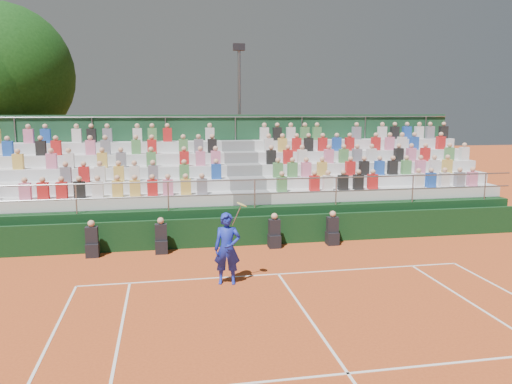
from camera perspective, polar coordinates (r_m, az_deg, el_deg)
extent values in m
plane|color=#BF4D1F|center=(14.38, 2.57, -9.37)|extent=(90.00, 90.00, 0.00)
cube|color=white|center=(14.38, 2.57, -9.35)|extent=(11.00, 0.06, 0.01)
cube|color=white|center=(11.49, 6.27, -14.38)|extent=(0.06, 6.40, 0.01)
cube|color=white|center=(9.55, 10.45, -19.72)|extent=(8.22, 0.06, 0.01)
cube|color=black|center=(17.24, 0.18, -4.43)|extent=(20.00, 0.15, 1.00)
cube|color=black|center=(16.76, -18.17, -6.31)|extent=(0.40, 0.40, 0.44)
cube|color=black|center=(16.64, -18.26, -4.72)|extent=(0.38, 0.25, 0.55)
sphere|color=tan|center=(16.56, -18.33, -3.44)|extent=(0.22, 0.22, 0.22)
cube|color=black|center=(16.60, -10.75, -6.15)|extent=(0.40, 0.40, 0.44)
cube|color=black|center=(16.48, -10.81, -4.54)|extent=(0.38, 0.25, 0.55)
sphere|color=tan|center=(16.39, -10.85, -3.25)|extent=(0.22, 0.22, 0.22)
cube|color=black|center=(16.98, 2.10, -5.63)|extent=(0.40, 0.40, 0.44)
cube|color=black|center=(16.86, 2.11, -4.05)|extent=(0.38, 0.25, 0.55)
sphere|color=tan|center=(16.78, 2.12, -2.79)|extent=(0.22, 0.22, 0.22)
cube|color=black|center=(17.53, 8.70, -5.25)|extent=(0.40, 0.40, 0.44)
cube|color=black|center=(17.42, 8.74, -3.72)|extent=(0.38, 0.25, 0.55)
sphere|color=tan|center=(17.34, 8.77, -2.50)|extent=(0.22, 0.22, 0.22)
cube|color=black|center=(20.20, -1.44, -2.07)|extent=(20.00, 5.20, 1.20)
cube|color=silver|center=(18.31, -17.37, -1.13)|extent=(9.30, 0.85, 0.42)
cube|color=silver|center=(20.03, 14.62, -0.12)|extent=(9.30, 0.85, 0.42)
cube|color=slate|center=(18.43, -0.63, -0.63)|extent=(1.40, 0.85, 0.42)
cube|color=silver|center=(19.07, -17.14, 0.57)|extent=(9.30, 0.85, 0.42)
cube|color=silver|center=(20.73, 13.68, 1.41)|extent=(9.30, 0.85, 0.42)
cube|color=slate|center=(19.19, -1.07, 1.04)|extent=(1.40, 0.85, 0.42)
cube|color=silver|center=(19.85, -16.92, 2.14)|extent=(9.30, 0.85, 0.42)
cube|color=silver|center=(21.45, 12.80, 2.83)|extent=(9.30, 0.85, 0.42)
cube|color=slate|center=(19.96, -1.47, 2.59)|extent=(1.40, 0.85, 0.42)
cube|color=silver|center=(20.65, -16.72, 3.59)|extent=(9.30, 0.85, 0.42)
cube|color=silver|center=(22.19, 11.98, 4.17)|extent=(9.30, 0.85, 0.42)
cube|color=slate|center=(20.75, -1.85, 4.01)|extent=(1.40, 0.85, 0.42)
cube|color=silver|center=(21.45, -16.53, 4.93)|extent=(9.30, 0.85, 0.42)
cube|color=silver|center=(22.94, 11.21, 5.41)|extent=(9.30, 0.85, 0.42)
cube|color=slate|center=(21.56, -2.19, 5.33)|extent=(1.40, 0.85, 0.42)
cube|color=#1A4529|center=(22.15, -2.37, 3.13)|extent=(20.00, 0.12, 4.40)
cylinder|color=gray|center=(17.45, -0.15, 1.43)|extent=(20.00, 0.05, 0.05)
cylinder|color=gray|center=(21.92, -2.38, 8.57)|extent=(20.00, 0.05, 0.05)
cube|color=pink|center=(18.53, -24.86, 0.08)|extent=(0.36, 0.24, 0.56)
cube|color=red|center=(18.40, -23.15, 0.13)|extent=(0.36, 0.24, 0.56)
cube|color=red|center=(18.27, -21.30, 0.19)|extent=(0.36, 0.24, 0.56)
cube|color=black|center=(18.17, -19.52, 0.24)|extent=(0.36, 0.24, 0.56)
cube|color=silver|center=(18.08, -17.62, 0.30)|extent=(0.36, 0.24, 0.56)
cube|color=gold|center=(18.01, -15.54, 0.37)|extent=(0.36, 0.24, 0.56)
cube|color=gold|center=(17.97, -13.65, 0.42)|extent=(0.36, 0.24, 0.56)
cube|color=red|center=(17.94, -11.74, 0.48)|extent=(0.36, 0.24, 0.56)
cube|color=pink|center=(17.94, -10.02, 0.53)|extent=(0.36, 0.24, 0.56)
cube|color=gold|center=(17.95, -8.03, 0.59)|extent=(0.36, 0.24, 0.56)
cube|color=slate|center=(17.98, -6.19, 0.65)|extent=(0.36, 0.24, 0.56)
cube|color=slate|center=(19.04, -20.89, 1.84)|extent=(0.36, 0.24, 0.56)
cube|color=red|center=(18.94, -19.05, 1.91)|extent=(0.36, 0.24, 0.56)
cube|color=silver|center=(18.86, -17.39, 1.97)|extent=(0.36, 0.24, 0.56)
cube|color=gold|center=(18.79, -15.40, 2.03)|extent=(0.36, 0.24, 0.56)
cube|color=silver|center=(18.75, -13.70, 2.09)|extent=(0.36, 0.24, 0.56)
cube|color=slate|center=(18.73, -11.67, 2.15)|extent=(0.36, 0.24, 0.56)
cube|color=#4C8C4C|center=(18.73, -8.20, 2.25)|extent=(0.36, 0.24, 0.56)
cube|color=#1E4CB2|center=(18.82, -4.57, 2.35)|extent=(0.36, 0.24, 0.56)
cube|color=gold|center=(20.22, -25.54, 3.15)|extent=(0.36, 0.24, 0.56)
cube|color=pink|center=(19.95, -22.33, 3.29)|extent=(0.36, 0.24, 0.56)
cube|color=silver|center=(19.83, -20.58, 3.36)|extent=(0.36, 0.24, 0.56)
cube|color=gold|center=(19.65, -17.15, 3.50)|extent=(0.36, 0.24, 0.56)
cube|color=slate|center=(19.59, -15.16, 3.57)|extent=(0.36, 0.24, 0.56)
cube|color=#4C8C4C|center=(19.53, -11.88, 3.68)|extent=(0.36, 0.24, 0.56)
cube|color=red|center=(19.53, -8.20, 3.79)|extent=(0.36, 0.24, 0.56)
cube|color=pink|center=(19.57, -6.37, 3.83)|extent=(0.36, 0.24, 0.56)
cube|color=pink|center=(19.62, -4.63, 3.88)|extent=(0.36, 0.24, 0.56)
cube|color=#1E4CB2|center=(21.15, -26.48, 4.46)|extent=(0.36, 0.24, 0.56)
cube|color=black|center=(20.85, -23.36, 4.62)|extent=(0.36, 0.24, 0.56)
cube|color=red|center=(20.74, -21.87, 4.69)|extent=(0.36, 0.24, 0.56)
cube|color=pink|center=(20.53, -18.39, 4.85)|extent=(0.36, 0.24, 0.56)
cube|color=slate|center=(20.46, -16.82, 4.91)|extent=(0.36, 0.24, 0.56)
cube|color=#4C8C4C|center=(20.36, -13.54, 5.03)|extent=(0.36, 0.24, 0.56)
cube|color=red|center=(20.34, -11.80, 5.09)|extent=(0.36, 0.24, 0.56)
cube|color=#4C8C4C|center=(20.35, -8.30, 5.19)|extent=(0.36, 0.24, 0.56)
cube|color=slate|center=(20.38, -6.57, 5.24)|extent=(0.36, 0.24, 0.56)
cube|color=black|center=(20.42, -5.03, 5.27)|extent=(0.36, 0.24, 0.56)
cube|color=pink|center=(21.80, -24.53, 5.83)|extent=(0.36, 0.24, 0.56)
cube|color=#1E4CB2|center=(21.65, -22.91, 5.92)|extent=(0.36, 0.24, 0.56)
cube|color=silver|center=(21.43, -19.79, 6.08)|extent=(0.36, 0.24, 0.56)
cube|color=black|center=(21.35, -18.28, 6.15)|extent=(0.36, 0.24, 0.56)
cube|color=slate|center=(21.27, -16.61, 6.22)|extent=(0.36, 0.24, 0.56)
cube|color=silver|center=(21.18, -13.39, 6.34)|extent=(0.36, 0.24, 0.56)
cube|color=#4C8C4C|center=(21.16, -11.77, 6.40)|extent=(0.36, 0.24, 0.56)
cube|color=red|center=(21.15, -10.08, 6.45)|extent=(0.36, 0.24, 0.56)
cube|color=silver|center=(21.24, -5.30, 6.56)|extent=(0.36, 0.24, 0.56)
cube|color=#4C8C4C|center=(18.43, 2.97, 0.90)|extent=(0.36, 0.24, 0.56)
cube|color=red|center=(18.76, 6.68, 1.00)|extent=(0.36, 0.24, 0.56)
cube|color=silver|center=(18.92, 8.21, 1.04)|extent=(0.36, 0.24, 0.56)
cube|color=black|center=(19.12, 9.91, 1.08)|extent=(0.36, 0.24, 0.56)
cube|color=black|center=(19.34, 11.60, 1.13)|extent=(0.36, 0.24, 0.56)
cube|color=red|center=(19.56, 13.18, 1.16)|extent=(0.36, 0.24, 0.56)
cube|color=silver|center=(20.39, 18.04, 1.27)|extent=(0.36, 0.24, 0.56)
cube|color=#1E4CB2|center=(20.65, 19.34, 1.30)|extent=(0.36, 0.24, 0.56)
cube|color=silver|center=(20.94, 20.71, 1.33)|extent=(0.36, 0.24, 0.56)
cube|color=slate|center=(21.28, 22.22, 1.36)|extent=(0.36, 0.24, 0.56)
cube|color=pink|center=(21.59, 23.47, 1.39)|extent=(0.36, 0.24, 0.56)
cube|color=#4C8C4C|center=(19.21, 2.52, 2.52)|extent=(0.36, 0.24, 0.56)
cube|color=#4C8C4C|center=(19.34, 4.18, 2.55)|extent=(0.36, 0.24, 0.56)
cube|color=pink|center=(19.49, 5.75, 2.58)|extent=(0.36, 0.24, 0.56)
cube|color=gold|center=(19.68, 7.55, 2.61)|extent=(0.36, 0.24, 0.56)
cube|color=red|center=(20.06, 10.72, 2.66)|extent=(0.36, 0.24, 0.56)
cube|color=black|center=(20.28, 12.23, 2.68)|extent=(0.36, 0.24, 0.56)
cube|color=#1E4CB2|center=(20.54, 13.91, 2.70)|extent=(0.36, 0.24, 0.56)
cube|color=black|center=(20.78, 15.34, 2.72)|extent=(0.36, 0.24, 0.56)
cube|color=#4C8C4C|center=(21.04, 16.78, 2.73)|extent=(0.36, 0.24, 0.56)
cube|color=pink|center=(21.33, 18.26, 2.74)|extent=(0.36, 0.24, 0.56)
cube|color=silver|center=(21.62, 19.66, 2.75)|extent=(0.36, 0.24, 0.56)
cube|color=gold|center=(21.93, 21.01, 2.76)|extent=(0.36, 0.24, 0.56)
cube|color=black|center=(19.97, 1.74, 4.00)|extent=(0.36, 0.24, 0.56)
cube|color=red|center=(20.12, 3.66, 4.03)|extent=(0.36, 0.24, 0.56)
cube|color=silver|center=(20.27, 5.28, 4.05)|extent=(0.36, 0.24, 0.56)
cube|color=pink|center=(20.61, 8.32, 4.08)|extent=(0.36, 0.24, 0.56)
cube|color=#4C8C4C|center=(20.82, 9.98, 4.09)|extent=(0.36, 0.24, 0.56)
cube|color=slate|center=(21.03, 11.47, 4.09)|extent=(0.36, 0.24, 0.56)
cube|color=silver|center=(21.27, 13.05, 4.10)|extent=(0.36, 0.24, 0.56)
cube|color=black|center=(21.78, 15.98, 4.10)|extent=(0.36, 0.24, 0.56)
cube|color=pink|center=(22.04, 17.30, 4.09)|extent=(0.36, 0.24, 0.56)
cube|color=red|center=(22.35, 18.76, 4.09)|extent=(0.36, 0.24, 0.56)
cube|color=#4C8C4C|center=(22.91, 21.22, 4.07)|extent=(0.36, 0.24, 0.56)
cube|color=silver|center=(23.28, 22.68, 4.05)|extent=(0.36, 0.24, 0.56)
cube|color=silver|center=(20.78, 1.45, 5.38)|extent=(0.36, 0.24, 0.56)
cube|color=gold|center=(20.90, 3.04, 5.39)|extent=(0.36, 0.24, 0.56)
cube|color=red|center=(21.05, 4.66, 5.40)|extent=(0.36, 0.24, 0.56)
cube|color=black|center=(21.20, 6.02, 5.41)|extent=(0.36, 0.24, 0.56)
cube|color=red|center=(21.38, 7.61, 5.41)|extent=(0.36, 0.24, 0.56)
cube|color=#1E4CB2|center=(21.58, 9.20, 5.41)|extent=(0.36, 0.24, 0.56)
cube|color=red|center=(21.78, 10.64, 5.41)|extent=(0.36, 0.24, 0.56)
cube|color=red|center=(22.24, 13.52, 5.39)|extent=(0.36, 0.24, 0.56)
cube|color=pink|center=(22.50, 15.01, 5.37)|extent=(0.36, 0.24, 0.56)
cube|color=silver|center=(22.75, 16.33, 5.36)|extent=(0.36, 0.24, 0.56)
cube|color=#1E4CB2|center=(23.02, 17.61, 5.34)|extent=(0.36, 0.24, 0.56)
cube|color=red|center=(23.64, 20.34, 5.29)|extent=(0.36, 0.24, 0.56)
cube|color=silver|center=(21.58, 0.96, 6.65)|extent=(0.36, 0.24, 0.56)
cube|color=black|center=(21.70, 2.44, 6.66)|extent=(0.36, 0.24, 0.56)
cube|color=silver|center=(21.84, 3.99, 6.66)|extent=(0.36, 0.24, 0.56)
cube|color=#4C8C4C|center=(22.01, 5.59, 6.66)|extent=(0.36, 0.24, 0.56)
cube|color=#4C8C4C|center=(22.16, 6.97, 6.65)|extent=(0.36, 0.24, 0.56)
cube|color=slate|center=(22.78, 11.40, 6.61)|extent=(0.36, 0.24, 0.56)
cube|color=silver|center=(23.26, 14.21, 6.57)|extent=(0.36, 0.24, 0.56)
cube|color=black|center=(23.51, 15.55, 6.54)|extent=(0.36, 0.24, 0.56)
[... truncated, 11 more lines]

